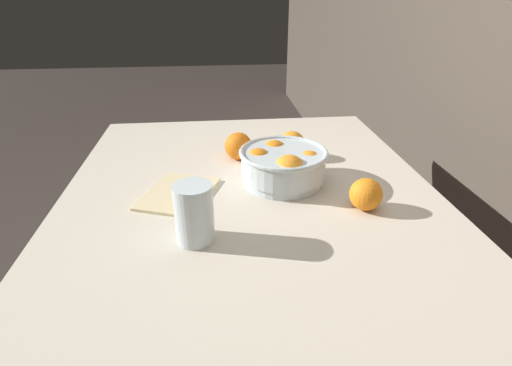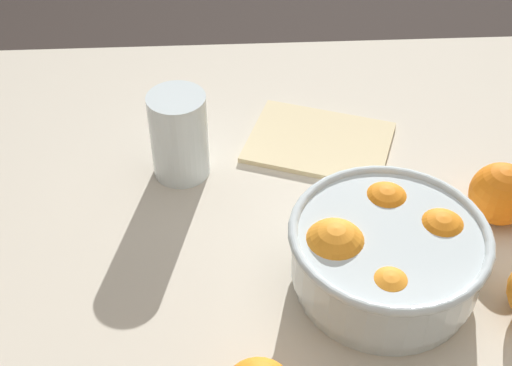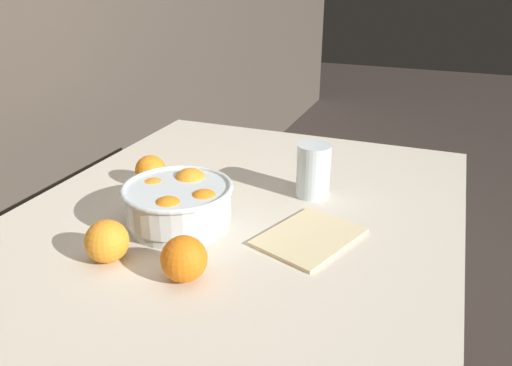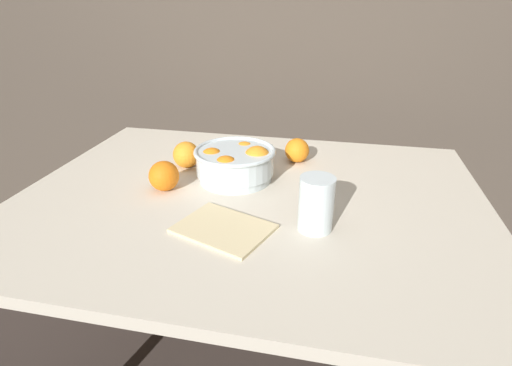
# 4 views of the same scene
# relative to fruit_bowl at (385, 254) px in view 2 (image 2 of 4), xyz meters

# --- Properties ---
(dining_table) EXTENTS (1.25, 0.97, 0.76)m
(dining_table) POSITION_rel_fruit_bowl_xyz_m (0.06, -0.09, -0.13)
(dining_table) COLOR beige
(dining_table) RESTS_ON ground_plane
(fruit_bowl) EXTENTS (0.24, 0.24, 0.11)m
(fruit_bowl) POSITION_rel_fruit_bowl_xyz_m (0.00, 0.00, 0.00)
(fruit_bowl) COLOR silver
(fruit_bowl) RESTS_ON dining_table
(juice_glass) EXTENTS (0.08, 0.08, 0.13)m
(juice_glass) POSITION_rel_fruit_bowl_xyz_m (0.25, -0.23, 0.00)
(juice_glass) COLOR #F4A314
(juice_glass) RESTS_ON dining_table
(orange_loose_near_bowl) EXTENTS (0.08, 0.08, 0.08)m
(orange_loose_near_bowl) POSITION_rel_fruit_bowl_xyz_m (-0.18, -0.11, -0.01)
(orange_loose_near_bowl) COLOR orange
(orange_loose_near_bowl) RESTS_ON dining_table
(napkin) EXTENTS (0.25, 0.22, 0.01)m
(napkin) POSITION_rel_fruit_bowl_xyz_m (0.04, -0.28, -0.05)
(napkin) COLOR beige
(napkin) RESTS_ON dining_table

